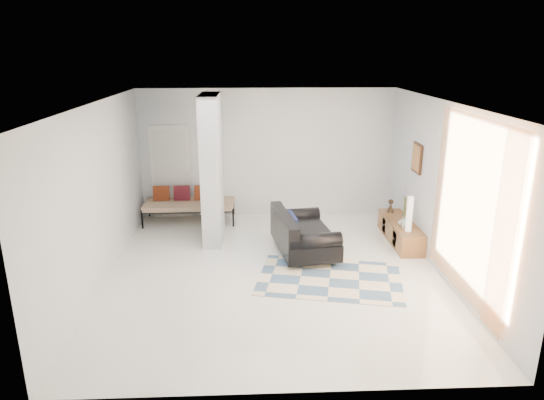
{
  "coord_description": "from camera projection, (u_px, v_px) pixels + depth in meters",
  "views": [
    {
      "loc": [
        -0.36,
        -7.39,
        3.57
      ],
      "look_at": [
        -0.0,
        0.6,
        1.08
      ],
      "focal_mm": 32.0,
      "sensor_mm": 36.0,
      "label": 1
    }
  ],
  "objects": [
    {
      "name": "daybed",
      "position": [
        188.0,
        203.0,
        10.43
      ],
      "size": [
        1.93,
        0.85,
        0.77
      ],
      "rotation": [
        0.0,
        0.0,
        0.02
      ],
      "color": "black",
      "rests_on": "floor"
    },
    {
      "name": "wall_back",
      "position": [
        267.0,
        153.0,
        10.57
      ],
      "size": [
        6.0,
        0.0,
        6.0
      ],
      "primitive_type": "plane",
      "rotation": [
        1.57,
        0.0,
        0.0
      ],
      "color": "silver",
      "rests_on": "ground"
    },
    {
      "name": "ceiling",
      "position": [
        274.0,
        103.0,
        7.29
      ],
      "size": [
        6.0,
        6.0,
        0.0
      ],
      "primitive_type": "plane",
      "rotation": [
        3.14,
        0.0,
        0.0
      ],
      "color": "white",
      "rests_on": "wall_back"
    },
    {
      "name": "partition_column",
      "position": [
        212.0,
        169.0,
        9.19
      ],
      "size": [
        0.35,
        1.2,
        2.8
      ],
      "primitive_type": "cube",
      "color": "silver",
      "rests_on": "floor"
    },
    {
      "name": "bronze_figurine",
      "position": [
        391.0,
        206.0,
        9.83
      ],
      "size": [
        0.15,
        0.15,
        0.27
      ],
      "primitive_type": null,
      "rotation": [
        0.0,
        0.0,
        0.14
      ],
      "color": "#322416",
      "rests_on": "media_console"
    },
    {
      "name": "wall_left",
      "position": [
        99.0,
        194.0,
        7.59
      ],
      "size": [
        0.0,
        6.0,
        6.0
      ],
      "primitive_type": "plane",
      "rotation": [
        1.57,
        0.0,
        1.57
      ],
      "color": "silver",
      "rests_on": "ground"
    },
    {
      "name": "area_rug",
      "position": [
        330.0,
        278.0,
        7.88
      ],
      "size": [
        2.55,
        1.96,
        0.01
      ],
      "primitive_type": "cube",
      "rotation": [
        0.0,
        0.0,
        -0.2
      ],
      "color": "beige",
      "rests_on": "floor"
    },
    {
      "name": "hallway_door",
      "position": [
        171.0,
        172.0,
        10.55
      ],
      "size": [
        0.85,
        0.06,
        2.04
      ],
      "primitive_type": "cube",
      "color": "silver",
      "rests_on": "floor"
    },
    {
      "name": "wall_front",
      "position": [
        288.0,
        276.0,
        4.85
      ],
      "size": [
        6.0,
        0.0,
        6.0
      ],
      "primitive_type": "plane",
      "rotation": [
        -1.57,
        0.0,
        0.0
      ],
      "color": "silver",
      "rests_on": "ground"
    },
    {
      "name": "wall_art",
      "position": [
        417.0,
        158.0,
        8.96
      ],
      "size": [
        0.04,
        0.45,
        0.55
      ],
      "primitive_type": "cube",
      "color": "#3C1E10",
      "rests_on": "wall_right"
    },
    {
      "name": "wall_right",
      "position": [
        443.0,
        190.0,
        7.83
      ],
      "size": [
        0.0,
        6.0,
        6.0
      ],
      "primitive_type": "plane",
      "rotation": [
        1.57,
        0.0,
        -1.57
      ],
      "color": "silver",
      "rests_on": "ground"
    },
    {
      "name": "vase",
      "position": [
        403.0,
        222.0,
        9.04
      ],
      "size": [
        0.2,
        0.2,
        0.19
      ],
      "primitive_type": "imported",
      "rotation": [
        0.0,
        0.0,
        -0.11
      ],
      "color": "silver",
      "rests_on": "media_console"
    },
    {
      "name": "curtain",
      "position": [
        470.0,
        209.0,
        6.71
      ],
      "size": [
        0.0,
        2.55,
        2.55
      ],
      "primitive_type": "plane",
      "rotation": [
        1.57,
        0.0,
        1.57
      ],
      "color": "#FF9243",
      "rests_on": "wall_right"
    },
    {
      "name": "cylinder_lamp",
      "position": [
        409.0,
        214.0,
        8.77
      ],
      "size": [
        0.12,
        0.12,
        0.65
      ],
      "primitive_type": "cylinder",
      "color": "white",
      "rests_on": "media_console"
    },
    {
      "name": "loveseat",
      "position": [
        301.0,
        234.0,
        8.81
      ],
      "size": [
        1.18,
        1.75,
        0.76
      ],
      "rotation": [
        0.0,
        0.0,
        0.15
      ],
      "color": "silver",
      "rests_on": "floor"
    },
    {
      "name": "floor",
      "position": [
        274.0,
        272.0,
        8.12
      ],
      "size": [
        6.0,
        6.0,
        0.0
      ],
      "primitive_type": "plane",
      "color": "white",
      "rests_on": "ground"
    },
    {
      "name": "media_console",
      "position": [
        400.0,
        231.0,
        9.38
      ],
      "size": [
        0.45,
        1.66,
        0.8
      ],
      "color": "brown",
      "rests_on": "floor"
    }
  ]
}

